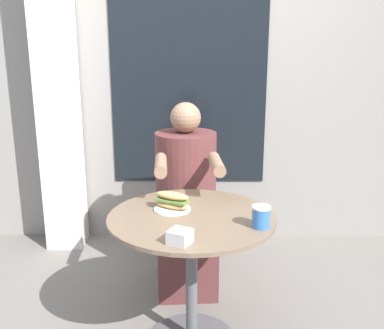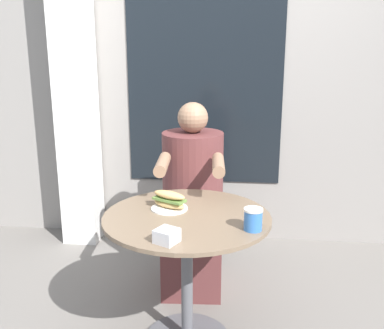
{
  "view_description": "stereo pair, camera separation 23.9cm",
  "coord_description": "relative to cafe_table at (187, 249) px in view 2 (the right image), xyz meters",
  "views": [
    {
      "loc": [
        0.02,
        -2.08,
        1.54
      ],
      "look_at": [
        0.0,
        0.23,
        0.92
      ],
      "focal_mm": 42.0,
      "sensor_mm": 36.0,
      "label": 1
    },
    {
      "loc": [
        0.26,
        -2.06,
        1.54
      ],
      "look_at": [
        0.0,
        0.23,
        0.92
      ],
      "focal_mm": 42.0,
      "sensor_mm": 36.0,
      "label": 2
    }
  ],
  "objects": [
    {
      "name": "diner_chair",
      "position": [
        -0.05,
        0.97,
        -0.01
      ],
      "size": [
        0.41,
        0.41,
        0.87
      ],
      "rotation": [
        0.0,
        0.0,
        3.21
      ],
      "color": "#333338",
      "rests_on": "ground_plane"
    },
    {
      "name": "storefront_wall",
      "position": [
        -0.0,
        1.42,
        0.86
      ],
      "size": [
        8.0,
        0.09,
        2.8
      ],
      "color": "gray",
      "rests_on": "ground_plane"
    },
    {
      "name": "sandwich_on_plate",
      "position": [
        -0.1,
        0.08,
        0.23
      ],
      "size": [
        0.2,
        0.19,
        0.1
      ],
      "rotation": [
        0.0,
        0.0,
        -0.48
      ],
      "color": "white",
      "rests_on": "cafe_table"
    },
    {
      "name": "cafe_table",
      "position": [
        0.0,
        0.0,
        0.0
      ],
      "size": [
        0.84,
        0.84,
        0.72
      ],
      "color": "brown",
      "rests_on": "ground_plane"
    },
    {
      "name": "seated_diner",
      "position": [
        -0.04,
        0.62,
        -0.02
      ],
      "size": [
        0.42,
        0.71,
        1.2
      ],
      "rotation": [
        0.0,
        0.0,
        3.21
      ],
      "color": "brown",
      "rests_on": "ground_plane"
    },
    {
      "name": "drink_cup",
      "position": [
        0.32,
        -0.14,
        0.24
      ],
      "size": [
        0.09,
        0.09,
        0.1
      ],
      "color": "#336BB7",
      "rests_on": "cafe_table"
    },
    {
      "name": "lattice_pillar",
      "position": [
        -1.0,
        1.22,
        0.67
      ],
      "size": [
        0.27,
        0.27,
        2.4
      ],
      "color": "silver",
      "rests_on": "ground_plane"
    },
    {
      "name": "napkin_box",
      "position": [
        -0.05,
        -0.32,
        0.21
      ],
      "size": [
        0.12,
        0.12,
        0.06
      ],
      "rotation": [
        0.0,
        0.0,
        -0.47
      ],
      "color": "silver",
      "rests_on": "cafe_table"
    }
  ]
}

